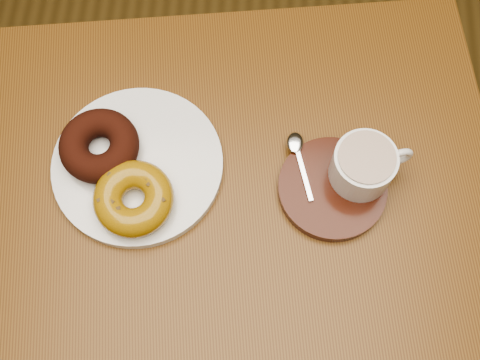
# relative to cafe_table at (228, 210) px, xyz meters

# --- Properties ---
(ground) EXTENTS (6.00, 6.00, 0.00)m
(ground) POSITION_rel_cafe_table_xyz_m (0.02, 0.07, -0.63)
(ground) COLOR brown
(ground) RESTS_ON ground
(cafe_table) EXTENTS (0.88, 0.71, 0.76)m
(cafe_table) POSITION_rel_cafe_table_xyz_m (0.00, 0.00, 0.00)
(cafe_table) COLOR brown
(cafe_table) RESTS_ON ground
(donut_plate) EXTENTS (0.25, 0.25, 0.02)m
(donut_plate) POSITION_rel_cafe_table_xyz_m (-0.13, 0.02, 0.13)
(donut_plate) COLOR silver
(donut_plate) RESTS_ON cafe_table
(donut_cinnamon) EXTENTS (0.14, 0.14, 0.04)m
(donut_cinnamon) POSITION_rel_cafe_table_xyz_m (-0.18, 0.04, 0.16)
(donut_cinnamon) COLOR black
(donut_cinnamon) RESTS_ON donut_plate
(donut_caramel) EXTENTS (0.13, 0.13, 0.04)m
(donut_caramel) POSITION_rel_cafe_table_xyz_m (-0.13, -0.04, 0.16)
(donut_caramel) COLOR #9B7010
(donut_caramel) RESTS_ON donut_plate
(saucer) EXTENTS (0.17, 0.17, 0.02)m
(saucer) POSITION_rel_cafe_table_xyz_m (0.15, -0.00, 0.13)
(saucer) COLOR #321006
(saucer) RESTS_ON cafe_table
(coffee_cup) EXTENTS (0.12, 0.09, 0.06)m
(coffee_cup) POSITION_rel_cafe_table_xyz_m (0.19, 0.02, 0.17)
(coffee_cup) COLOR silver
(coffee_cup) RESTS_ON saucer
(teaspoon) EXTENTS (0.04, 0.11, 0.01)m
(teaspoon) POSITION_rel_cafe_table_xyz_m (0.10, 0.05, 0.14)
(teaspoon) COLOR silver
(teaspoon) RESTS_ON saucer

